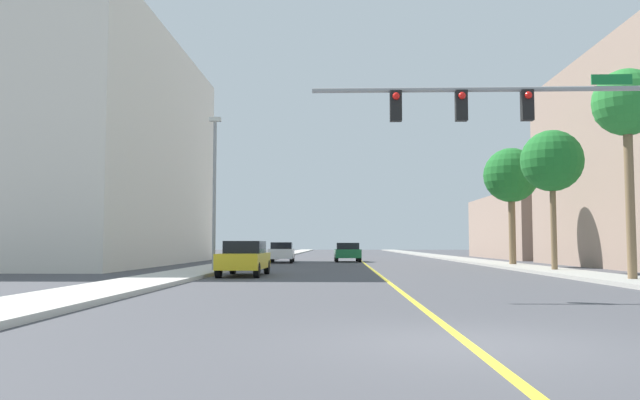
# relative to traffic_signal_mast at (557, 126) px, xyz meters

# --- Properties ---
(ground) EXTENTS (192.00, 192.00, 0.00)m
(ground) POSITION_rel_traffic_signal_mast_xyz_m (-4.11, 33.80, -4.59)
(ground) COLOR #47474C
(sidewalk_left) EXTENTS (2.53, 168.00, 0.15)m
(sidewalk_left) POSITION_rel_traffic_signal_mast_xyz_m (-12.64, 33.80, -4.52)
(sidewalk_left) COLOR beige
(sidewalk_left) RESTS_ON ground
(sidewalk_right) EXTENTS (2.53, 168.00, 0.15)m
(sidewalk_right) POSITION_rel_traffic_signal_mast_xyz_m (4.42, 33.80, -4.52)
(sidewalk_right) COLOR #9E9B93
(sidewalk_right) RESTS_ON ground
(lane_marking_center) EXTENTS (0.16, 144.00, 0.01)m
(lane_marking_center) POSITION_rel_traffic_signal_mast_xyz_m (-4.11, 33.80, -4.59)
(lane_marking_center) COLOR yellow
(lane_marking_center) RESTS_ON ground
(building_left_near) EXTENTS (14.23, 25.52, 15.08)m
(building_left_near) POSITION_rel_traffic_signal_mast_xyz_m (-24.00, 24.78, 2.95)
(building_left_near) COLOR silver
(building_left_near) RESTS_ON ground
(building_right_far) EXTENTS (13.39, 20.63, 6.02)m
(building_right_far) POSITION_rel_traffic_signal_mast_xyz_m (15.36, 44.11, -1.58)
(building_right_far) COLOR gray
(building_right_far) RESTS_ON ground
(traffic_signal_mast) EXTENTS (10.30, 0.36, 5.95)m
(traffic_signal_mast) POSITION_rel_traffic_signal_mast_xyz_m (0.00, 0.00, 0.00)
(traffic_signal_mast) COLOR gray
(traffic_signal_mast) RESTS_ON sidewalk_right
(street_lamp) EXTENTS (0.56, 0.28, 7.34)m
(street_lamp) POSITION_rel_traffic_signal_mast_xyz_m (-11.87, 12.87, -0.35)
(street_lamp) COLOR gray
(street_lamp) RESTS_ON sidewalk_left
(palm_near) EXTENTS (2.43, 2.43, 7.58)m
(palm_near) POSITION_rel_traffic_signal_mast_xyz_m (4.54, 5.81, 1.78)
(palm_near) COLOR brown
(palm_near) RESTS_ON sidewalk_right
(palm_mid) EXTENTS (3.01, 3.01, 6.81)m
(palm_mid) POSITION_rel_traffic_signal_mast_xyz_m (4.53, 13.95, 0.81)
(palm_mid) COLOR brown
(palm_mid) RESTS_ON sidewalk_right
(palm_far) EXTENTS (3.36, 3.36, 7.16)m
(palm_far) POSITION_rel_traffic_signal_mast_xyz_m (4.74, 22.10, 0.96)
(palm_far) COLOR brown
(palm_far) RESTS_ON sidewalk_right
(car_white) EXTENTS (1.90, 4.49, 1.49)m
(car_white) POSITION_rel_traffic_signal_mast_xyz_m (-10.12, 29.46, -3.81)
(car_white) COLOR white
(car_white) RESTS_ON ground
(car_yellow) EXTENTS (1.82, 4.53, 1.51)m
(car_yellow) POSITION_rel_traffic_signal_mast_xyz_m (-10.04, 10.42, -3.80)
(car_yellow) COLOR gold
(car_yellow) RESTS_ON ground
(car_green) EXTENTS (2.07, 4.18, 1.46)m
(car_green) POSITION_rel_traffic_signal_mast_xyz_m (-5.26, 31.95, -3.84)
(car_green) COLOR #196638
(car_green) RESTS_ON ground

